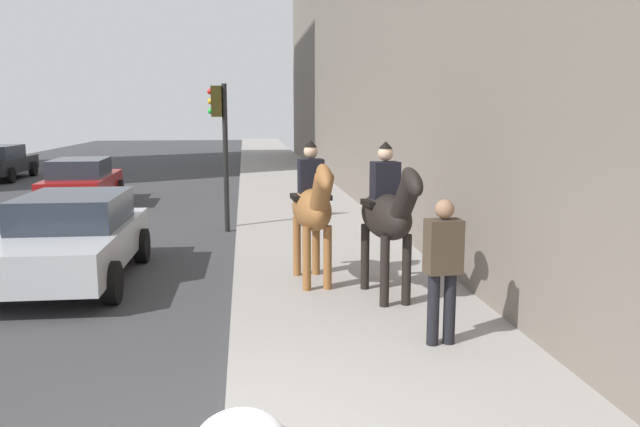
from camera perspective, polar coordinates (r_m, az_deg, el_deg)
mounted_horse_near at (r=9.64m, az=-0.69°, el=0.65°), size 2.15×0.68×2.24m
mounted_horse_far at (r=8.91m, az=6.20°, el=0.01°), size 2.15×0.73×2.26m
pedestrian_greeting at (r=7.26m, az=11.18°, el=-4.39°), size 0.29×0.42×1.70m
car_near_lane at (r=19.84m, az=-20.91°, el=2.73°), size 4.43×2.01×1.44m
car_far_lane at (r=11.07m, az=-21.70°, el=-2.02°), size 4.20×2.04×1.44m
traffic_light_near_curb at (r=14.63m, az=-9.04°, el=7.30°), size 0.20×0.44×3.43m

